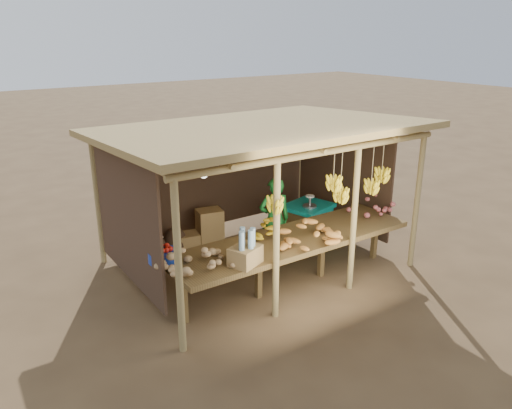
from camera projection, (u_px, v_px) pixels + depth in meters
ground at (256, 263)px, 8.40m from camera, size 60.00×60.00×0.00m
stall_structure at (259, 152)px, 7.77m from camera, size 4.70×3.50×2.43m
counter at (292, 242)px, 7.42m from camera, size 3.90×1.05×0.80m
potato_heap at (196, 258)px, 6.32m from camera, size 1.09×0.80×0.37m
sweet_potato_heap at (311, 231)px, 7.17m from camera, size 1.17×0.95×0.36m
onion_heap at (378, 201)px, 8.41m from camera, size 1.00×0.73×0.36m
banana_pile at (267, 226)px, 7.39m from camera, size 0.67×0.47×0.35m
tomato_basin at (164, 255)px, 6.63m from camera, size 0.42×0.42×0.22m
bottle_box at (245, 251)px, 6.50m from camera, size 0.49×0.44×0.50m
vendor at (274, 220)px, 8.32m from camera, size 0.62×0.51×1.45m
tarp_crate at (307, 223)px, 9.09m from camera, size 0.96×0.88×0.97m
carton_stack at (202, 233)px, 8.85m from camera, size 0.96×0.41×0.70m
burlap_sacks at (164, 244)px, 8.54m from camera, size 0.84×0.44×0.59m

